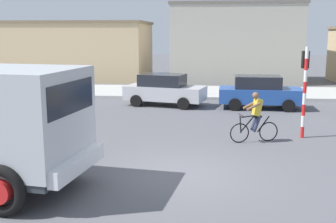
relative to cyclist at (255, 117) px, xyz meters
name	(u,v)px	position (x,y,z in m)	size (l,w,h in m)	color
ground_plane	(177,174)	(-2.38, -3.50, -0.86)	(120.00, 120.00, 0.00)	#56565B
sidewalk_far	(194,92)	(-2.38, 11.40, -0.78)	(80.00, 5.00, 0.16)	#ADADA8
cyclist	(255,117)	(0.00, 0.00, 0.00)	(1.67, 0.65, 1.72)	black
traffic_light_pole	(305,79)	(1.76, 0.85, 1.20)	(0.24, 0.43, 3.20)	red
car_red_near	(164,90)	(-3.78, 7.00, -0.05)	(4.29, 2.62, 1.60)	#B7B7BC
car_far_side	(260,92)	(0.95, 6.58, -0.05)	(4.07, 2.02, 1.60)	#234C9E
building_corner_left	(81,50)	(-11.88, 19.69, 1.41)	(10.96, 7.90, 4.53)	#D1B284
building_mid_block	(235,43)	(0.42, 18.20, 2.05)	(9.58, 5.26, 5.81)	#B2AD9E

